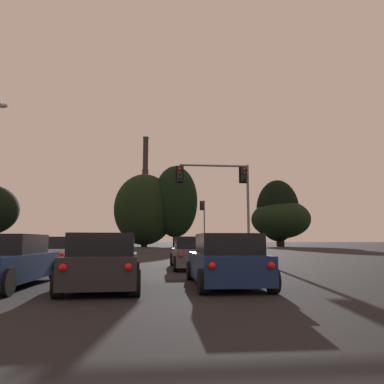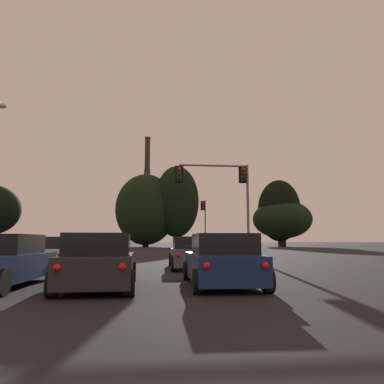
{
  "view_description": "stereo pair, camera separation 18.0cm",
  "coord_description": "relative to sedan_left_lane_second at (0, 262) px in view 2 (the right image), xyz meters",
  "views": [
    {
      "loc": [
        1.19,
        -0.21,
        1.25
      ],
      "look_at": [
        4.26,
        29.37,
        5.12
      ],
      "focal_mm": 35.0,
      "sensor_mm": 36.0,
      "label": 1
    },
    {
      "loc": [
        1.37,
        -0.22,
        1.25
      ],
      "look_at": [
        4.26,
        29.37,
        5.12
      ],
      "focal_mm": 35.0,
      "sensor_mm": 36.0,
      "label": 2
    }
  ],
  "objects": [
    {
      "name": "sedan_left_lane_second",
      "position": [
        0.0,
        0.0,
        0.0
      ],
      "size": [
        2.09,
        4.75,
        1.43
      ],
      "rotation": [
        0.0,
        0.0,
        -0.03
      ],
      "color": "navy",
      "rests_on": "ground_plane"
    },
    {
      "name": "hatchback_right_lane_second",
      "position": [
        6.13,
        -0.54,
        -0.0
      ],
      "size": [
        1.93,
        4.12,
        1.44
      ],
      "rotation": [
        0.0,
        0.0,
        -0.01
      ],
      "color": "navy",
      "rests_on": "ground_plane"
    },
    {
      "name": "sedan_right_lane_front",
      "position": [
        5.93,
        6.21,
        0.0
      ],
      "size": [
        2.03,
        4.72,
        1.43
      ],
      "rotation": [
        0.0,
        0.0,
        -0.01
      ],
      "color": "#4C4F54",
      "rests_on": "ground_plane"
    },
    {
      "name": "sedan_left_lane_front",
      "position": [
        -0.3,
        7.28,
        0.0
      ],
      "size": [
        2.0,
        4.71,
        1.43
      ],
      "rotation": [
        0.0,
        0.0,
        -0.01
      ],
      "color": "silver",
      "rests_on": "ground_plane"
    },
    {
      "name": "hatchback_center_lane_second",
      "position": [
        2.81,
        -0.75,
        -0.0
      ],
      "size": [
        2.07,
        4.17,
        1.44
      ],
      "rotation": [
        0.0,
        0.0,
        0.04
      ],
      "color": "#232328",
      "rests_on": "ground_plane"
    },
    {
      "name": "traffic_light_far_right",
      "position": [
        10.67,
        37.94,
        3.6
      ],
      "size": [
        0.78,
        0.5,
        6.53
      ],
      "color": "slate",
      "rests_on": "ground_plane"
    },
    {
      "name": "traffic_light_overhead_right",
      "position": [
        9.05,
        14.61,
        4.35
      ],
      "size": [
        5.31,
        0.5,
        6.58
      ],
      "color": "slate",
      "rests_on": "ground_plane"
    },
    {
      "name": "smokestack",
      "position": [
        0.01,
        166.79,
        19.34
      ],
      "size": [
        5.62,
        5.62,
        51.04
      ],
      "color": "#2B2722",
      "rests_on": "ground_plane"
    },
    {
      "name": "treeline_far_left",
      "position": [
        30.02,
        64.9,
        6.81
      ],
      "size": [
        8.92,
        8.03,
        13.91
      ],
      "color": "black",
      "rests_on": "ground_plane"
    },
    {
      "name": "treeline_right_mid",
      "position": [
        2.35,
        64.5,
        6.8
      ],
      "size": [
        12.18,
        10.96,
        14.59
      ],
      "color": "black",
      "rests_on": "ground_plane"
    },
    {
      "name": "treeline_left_mid",
      "position": [
        8.44,
        63.16,
        8.33
      ],
      "size": [
        8.83,
        7.95,
        16.14
      ],
      "color": "black",
      "rests_on": "ground_plane"
    },
    {
      "name": "treeline_far_right",
      "position": [
        30.57,
        64.71,
        4.98
      ],
      "size": [
        12.29,
        11.06,
        9.68
      ],
      "color": "black",
      "rests_on": "ground_plane"
    }
  ]
}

